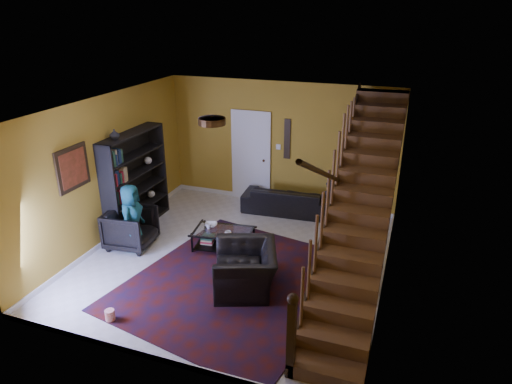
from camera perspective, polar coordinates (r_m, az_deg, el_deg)
floor at (r=8.42m, az=-2.54°, el=-8.34°), size 5.50×5.50×0.00m
room at (r=9.96m, az=-6.79°, el=-3.03°), size 5.50×5.50×5.50m
staircase at (r=7.32m, az=12.87°, el=-1.58°), size 0.95×5.02×3.18m
bookshelf at (r=9.54m, az=-14.77°, el=1.16°), size 0.35×1.80×2.00m
door at (r=10.55m, az=-0.62°, el=4.31°), size 0.82×0.05×2.05m
framed_picture at (r=8.28m, az=-21.95°, el=2.78°), size 0.04×0.74×0.74m
wall_hanging at (r=10.16m, az=3.92°, el=6.63°), size 0.14×0.03×0.90m
ceiling_fixture at (r=6.69m, az=-5.53°, el=8.80°), size 0.40×0.40×0.10m
rug at (r=7.76m, az=-2.48°, el=-11.22°), size 3.85×4.22×0.02m
sofa at (r=10.14m, az=3.99°, el=-0.96°), size 2.03×0.91×0.58m
armchair_left at (r=8.97m, az=-15.38°, el=-4.39°), size 0.91×0.89×0.76m
armchair_right at (r=7.44m, az=-1.33°, el=-9.58°), size 1.31×1.39×0.73m
person_adult_a at (r=10.04m, az=9.17°, el=-1.99°), size 0.48×0.32×1.31m
person_adult_b at (r=10.04m, az=9.90°, el=-2.41°), size 0.60×0.47×1.19m
person_child at (r=8.76m, az=-15.26°, el=-3.11°), size 0.52×0.70×1.30m
coffee_table at (r=8.60m, az=-4.11°, el=-5.89°), size 1.16×0.78×0.41m
cup_a at (r=8.30m, az=-3.51°, el=-5.22°), size 0.15×0.15×0.09m
cup_b at (r=8.60m, az=-5.92°, el=-4.25°), size 0.11×0.11×0.10m
bowl at (r=8.68m, az=-5.64°, el=-4.11°), size 0.29×0.29×0.06m
vase at (r=8.82m, az=-17.28°, el=6.90°), size 0.18×0.18×0.19m
popcorn_bucket at (r=7.22m, az=-17.79°, el=-14.42°), size 0.17×0.17×0.16m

